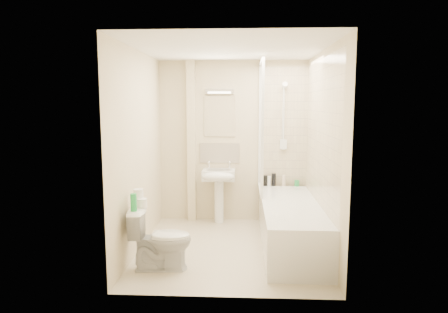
{
  "coord_description": "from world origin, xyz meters",
  "views": [
    {
      "loc": [
        0.17,
        -4.72,
        1.78
      ],
      "look_at": [
        -0.08,
        0.2,
        1.12
      ],
      "focal_mm": 32.0,
      "sensor_mm": 36.0,
      "label": 1
    }
  ],
  "objects": [
    {
      "name": "bathtub",
      "position": [
        0.75,
        0.1,
        0.29
      ],
      "size": [
        0.7,
        2.1,
        0.55
      ],
      "color": "white",
      "rests_on": "ground"
    },
    {
      "name": "green_bottle",
      "position": [
        -0.97,
        -0.74,
        0.75
      ],
      "size": [
        0.06,
        0.06,
        0.18
      ],
      "primitive_type": "cylinder",
      "color": "green",
      "rests_on": "toilet"
    },
    {
      "name": "pedestal_sink",
      "position": [
        -0.2,
        1.01,
        0.64
      ],
      "size": [
        0.48,
        0.45,
        0.92
      ],
      "color": "white",
      "rests_on": "ground"
    },
    {
      "name": "tile_right",
      "position": [
        1.09,
        0.1,
        1.42
      ],
      "size": [
        0.01,
        2.1,
        1.75
      ],
      "primitive_type": "cube",
      "color": "beige",
      "rests_on": "wall_right"
    },
    {
      "name": "wall_right",
      "position": [
        1.1,
        0.0,
        1.2
      ],
      "size": [
        0.02,
        2.5,
        2.4
      ],
      "primitive_type": "cube",
      "color": "beige",
      "rests_on": "ground"
    },
    {
      "name": "floor",
      "position": [
        0.0,
        0.0,
        0.0
      ],
      "size": [
        2.5,
        2.5,
        0.0
      ],
      "primitive_type": "plane",
      "color": "beige",
      "rests_on": "ground"
    },
    {
      "name": "tile_back",
      "position": [
        0.75,
        1.24,
        1.42
      ],
      "size": [
        0.7,
        0.01,
        1.75
      ],
      "primitive_type": "cube",
      "color": "beige",
      "rests_on": "wall_back"
    },
    {
      "name": "bottle_white_a",
      "position": [
        0.54,
        1.16,
        0.62
      ],
      "size": [
        0.05,
        0.05,
        0.15
      ],
      "primitive_type": "cylinder",
      "color": "white",
      "rests_on": "bathtub"
    },
    {
      "name": "toilet",
      "position": [
        -0.72,
        -0.64,
        0.33
      ],
      "size": [
        0.46,
        0.7,
        0.66
      ],
      "primitive_type": "imported",
      "rotation": [
        0.0,
        0.0,
        1.64
      ],
      "color": "white",
      "rests_on": "ground"
    },
    {
      "name": "mirror",
      "position": [
        -0.2,
        1.24,
        1.58
      ],
      "size": [
        0.46,
        0.01,
        0.6
      ],
      "primitive_type": "cube",
      "color": "white",
      "rests_on": "wall_back"
    },
    {
      "name": "pipe_boxing",
      "position": [
        -0.62,
        1.19,
        1.2
      ],
      "size": [
        0.12,
        0.12,
        2.4
      ],
      "primitive_type": "cube",
      "color": "beige",
      "rests_on": "ground"
    },
    {
      "name": "ceiling",
      "position": [
        0.0,
        0.0,
        2.4
      ],
      "size": [
        2.2,
        2.5,
        0.02
      ],
      "primitive_type": "cube",
      "color": "white",
      "rests_on": "wall_back"
    },
    {
      "name": "splashback",
      "position": [
        -0.2,
        1.24,
        1.03
      ],
      "size": [
        0.6,
        0.02,
        0.3
      ],
      "primitive_type": "cube",
      "color": "beige",
      "rests_on": "wall_back"
    },
    {
      "name": "bottle_black_b",
      "position": [
        0.61,
        1.16,
        0.64
      ],
      "size": [
        0.06,
        0.06,
        0.19
      ],
      "primitive_type": "cylinder",
      "color": "black",
      "rests_on": "bathtub"
    },
    {
      "name": "bottle_black_a",
      "position": [
        0.49,
        1.16,
        0.63
      ],
      "size": [
        0.06,
        0.06,
        0.16
      ],
      "primitive_type": "cylinder",
      "color": "black",
      "rests_on": "bathtub"
    },
    {
      "name": "bottle_cream",
      "position": [
        0.76,
        1.16,
        0.63
      ],
      "size": [
        0.06,
        0.06,
        0.16
      ],
      "primitive_type": "cylinder",
      "color": "beige",
      "rests_on": "bathtub"
    },
    {
      "name": "shower_fixture",
      "position": [
        0.75,
        1.19,
        1.55
      ],
      "size": [
        0.1,
        0.16,
        0.99
      ],
      "color": "white",
      "rests_on": "wall_back"
    },
    {
      "name": "bottle_green",
      "position": [
        0.96,
        1.16,
        0.59
      ],
      "size": [
        0.07,
        0.07,
        0.09
      ],
      "primitive_type": "cylinder",
      "color": "green",
      "rests_on": "bathtub"
    },
    {
      "name": "toilet_roll_upper",
      "position": [
        -0.98,
        -0.53,
        0.8
      ],
      "size": [
        0.11,
        0.11,
        0.09
      ],
      "primitive_type": "cylinder",
      "color": "white",
      "rests_on": "toilet_roll_lower"
    },
    {
      "name": "shower_screen",
      "position": [
        0.4,
        0.8,
        1.45
      ],
      "size": [
        0.04,
        0.92,
        1.8
      ],
      "color": "white",
      "rests_on": "bathtub"
    },
    {
      "name": "strip_light",
      "position": [
        -0.2,
        1.22,
        1.95
      ],
      "size": [
        0.42,
        0.07,
        0.07
      ],
      "primitive_type": "cube",
      "color": "silver",
      "rests_on": "wall_back"
    },
    {
      "name": "wall_left",
      "position": [
        -1.1,
        0.0,
        1.2
      ],
      "size": [
        0.02,
        2.5,
        2.4
      ],
      "primitive_type": "cube",
      "color": "beige",
      "rests_on": "ground"
    },
    {
      "name": "toilet_roll_lower",
      "position": [
        -0.93,
        -0.58,
        0.71
      ],
      "size": [
        0.11,
        0.11,
        0.09
      ],
      "primitive_type": "cylinder",
      "color": "white",
      "rests_on": "toilet"
    },
    {
      "name": "wall_back",
      "position": [
        0.0,
        1.25,
        1.2
      ],
      "size": [
        2.2,
        0.02,
        2.4
      ],
      "primitive_type": "cube",
      "color": "beige",
      "rests_on": "ground"
    }
  ]
}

